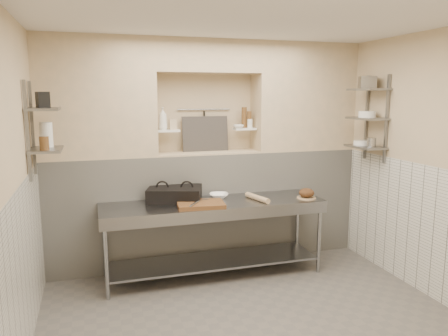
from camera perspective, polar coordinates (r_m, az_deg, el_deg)
name	(u,v)px	position (r m, az deg, el deg)	size (l,w,h in m)	color
floor	(255,328)	(4.42, 4.14, -20.13)	(4.00, 3.90, 0.10)	#605B55
ceiling	(260,9)	(3.91, 4.68, 20.02)	(4.00, 3.90, 0.10)	silver
wall_left	(5,193)	(3.71, -26.65, -2.97)	(0.10, 3.90, 2.80)	#CDAF85
wall_right	(443,167)	(5.03, 26.72, 0.08)	(0.10, 3.90, 2.80)	#CDAF85
wall_back	(203,151)	(5.80, -2.81, 2.24)	(4.00, 0.10, 2.80)	#CDAF85
wall_front	(415,257)	(2.24, 23.67, -10.60)	(4.00, 0.10, 2.80)	#CDAF85
backwall_lower	(208,207)	(5.69, -2.13, -5.07)	(4.00, 0.40, 1.40)	silver
alcove_sill	(207,153)	(5.56, -2.18, 2.03)	(1.30, 0.40, 0.02)	#CDAF85
backwall_pillar_left	(97,98)	(5.33, -16.31, 8.77)	(1.35, 0.40, 1.40)	#CDAF85
backwall_pillar_right	(303,97)	(5.98, 10.29, 9.05)	(1.35, 0.40, 1.40)	#CDAF85
backwall_header	(207,56)	(5.53, -2.26, 14.35)	(1.30, 0.40, 0.40)	#CDAF85
wainscot_left	(21,279)	(3.90, -24.97, -13.03)	(0.02, 3.90, 1.40)	silver
wainscot_right	(433,233)	(5.14, 25.64, -7.67)	(0.02, 3.90, 1.40)	silver
alcove_shelf_left	(168,131)	(5.42, -7.33, 4.85)	(0.28, 0.16, 0.03)	white
alcove_shelf_right	(245,129)	(5.67, 2.71, 5.13)	(0.28, 0.16, 0.03)	white
utensil_rail	(204,109)	(5.68, -2.66, 7.66)	(0.02, 0.02, 0.70)	gray
hanging_steel	(204,123)	(5.66, -2.59, 5.93)	(0.02, 0.02, 0.30)	black
splash_panel	(205,134)	(5.63, -2.46, 4.48)	(0.60, 0.02, 0.45)	#383330
shelf_rail_left_a	(32,128)	(4.87, -23.74, 4.77)	(0.03, 0.03, 0.95)	slate
shelf_rail_left_b	(27,131)	(4.48, -24.31, 4.37)	(0.03, 0.03, 0.95)	slate
wall_shelf_left_lower	(46,150)	(4.68, -22.21, 2.24)	(0.30, 0.50, 0.03)	slate
wall_shelf_left_upper	(43,109)	(4.65, -22.52, 7.13)	(0.30, 0.50, 0.03)	slate
shelf_rail_right_a	(367,117)	(5.90, 18.12, 6.30)	(0.03, 0.03, 1.05)	slate
shelf_rail_right_b	(387,119)	(5.58, 20.48, 6.00)	(0.03, 0.03, 1.05)	slate
wall_shelf_right_lower	(365,147)	(5.69, 17.97, 2.65)	(0.30, 0.50, 0.03)	slate
wall_shelf_right_mid	(367,118)	(5.66, 18.16, 6.17)	(0.30, 0.50, 0.03)	slate
wall_shelf_right_upper	(368,89)	(5.65, 18.35, 9.71)	(0.30, 0.50, 0.03)	slate
prep_table	(214,224)	(5.16, -1.34, -7.28)	(2.60, 0.70, 0.90)	gray
panini_press	(175,194)	(5.17, -6.45, -3.41)	(0.72, 0.61, 0.17)	black
cutting_board	(201,204)	(4.91, -3.06, -4.78)	(0.52, 0.36, 0.05)	brown
knife_blade	(199,200)	(5.00, -3.25, -4.24)	(0.24, 0.03, 0.01)	gray
tongs	(195,203)	(4.83, -3.83, -4.63)	(0.02, 0.02, 0.25)	gray
mixing_bowl	(219,196)	(5.30, -0.67, -3.63)	(0.23, 0.23, 0.06)	white
rolling_pin	(257,198)	(5.19, 4.37, -3.90)	(0.06, 0.06, 0.42)	tan
bread_board	(306,198)	(5.38, 10.70, -3.85)	(0.23, 0.23, 0.01)	tan
bread_loaf	(306,193)	(5.36, 10.72, -3.21)	(0.18, 0.18, 0.11)	#4C2D19
bottle_soap	(163,119)	(5.40, -7.99, 6.41)	(0.11, 0.11, 0.27)	white
jar_alcove	(173,124)	(5.43, -6.72, 5.67)	(0.08, 0.08, 0.13)	#CDAF85
bowl_alcove	(238,126)	(5.62, 1.89, 5.44)	(0.14, 0.14, 0.04)	white
condiment_a	(249,120)	(5.68, 3.31, 6.34)	(0.06, 0.06, 0.21)	brown
condiment_b	(244,117)	(5.70, 2.65, 6.61)	(0.07, 0.07, 0.26)	brown
condiment_c	(250,123)	(5.68, 3.40, 5.83)	(0.07, 0.07, 0.11)	white
jug_left	(46,135)	(4.78, -22.19, 4.04)	(0.12, 0.12, 0.25)	white
jar_left	(44,143)	(4.52, -22.43, 3.00)	(0.09, 0.09, 0.13)	brown
box_left_upper	(43,100)	(4.64, -22.59, 8.23)	(0.11, 0.11, 0.15)	black
bowl_right	(361,143)	(5.76, 17.47, 3.17)	(0.19, 0.19, 0.06)	white
canister_right	(371,142)	(5.59, 18.69, 3.19)	(0.11, 0.11, 0.11)	gray
bowl_right_mid	(367,114)	(5.65, 18.19, 6.69)	(0.21, 0.21, 0.08)	white
basket_right	(367,82)	(5.68, 18.20, 10.57)	(0.18, 0.23, 0.14)	gray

